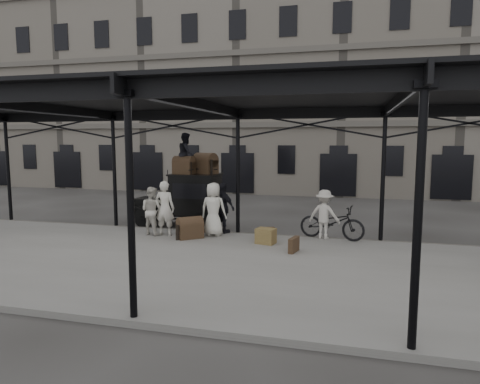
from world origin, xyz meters
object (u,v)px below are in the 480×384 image
object	(u,v)px
porter_official	(223,208)
bicycle	(332,222)
steamer_trunk_roof_near	(184,166)
steamer_trunk_platform	(190,229)
porter_left	(165,208)
taxi	(189,197)

from	to	relation	value
porter_official	bicycle	distance (m)	3.90
bicycle	steamer_trunk_roof_near	bearing A→B (deg)	91.07
bicycle	porter_official	bearing A→B (deg)	102.74
bicycle	steamer_trunk_platform	distance (m)	4.88
steamer_trunk_roof_near	steamer_trunk_platform	size ratio (longest dim) A/B	0.95
porter_left	porter_official	world-z (taller)	porter_left
porter_left	steamer_trunk_roof_near	world-z (taller)	steamer_trunk_roof_near
taxi	porter_official	xyz separation A→B (m)	(1.91, -1.46, -0.13)
taxi	steamer_trunk_platform	xyz separation A→B (m)	(1.04, -2.56, -0.74)
porter_left	porter_official	bearing A→B (deg)	-155.66
porter_official	bicycle	world-z (taller)	porter_official
porter_official	taxi	bearing A→B (deg)	-9.55
taxi	steamer_trunk_roof_near	distance (m)	1.30
porter_left	steamer_trunk_platform	size ratio (longest dim) A/B	2.29
taxi	porter_left	bearing A→B (deg)	-89.22
porter_official	steamer_trunk_roof_near	bearing A→B (deg)	-3.50
porter_left	bicycle	size ratio (longest dim) A/B	0.87
porter_official	steamer_trunk_roof_near	distance (m)	2.73
taxi	bicycle	size ratio (longest dim) A/B	1.63
porter_left	porter_official	distance (m)	2.09
taxi	porter_left	world-z (taller)	taxi
porter_left	steamer_trunk_roof_near	bearing A→B (deg)	-88.61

